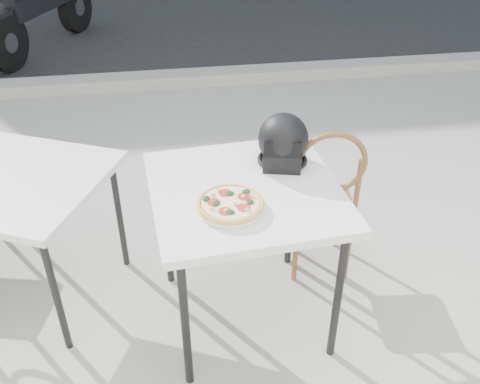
{
  "coord_description": "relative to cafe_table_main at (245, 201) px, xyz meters",
  "views": [
    {
      "loc": [
        -0.42,
        -2.22,
        2.15
      ],
      "look_at": [
        -0.12,
        -0.33,
        0.86
      ],
      "focal_mm": 40.0,
      "sensor_mm": 36.0,
      "label": 1
    }
  ],
  "objects": [
    {
      "name": "motorcycle",
      "position": [
        -1.63,
        4.55,
        -0.29
      ],
      "size": [
        0.95,
        1.93,
        1.02
      ],
      "rotation": [
        0.0,
        0.0,
        -0.42
      ],
      "color": "black",
      "rests_on": "street_asphalt"
    },
    {
      "name": "pizza",
      "position": [
        -0.09,
        -0.15,
        0.1
      ],
      "size": [
        0.36,
        0.36,
        0.04
      ],
      "rotation": [
        0.0,
        0.0,
        0.26
      ],
      "color": "#DEA751",
      "rests_on": "plate"
    },
    {
      "name": "curb",
      "position": [
        0.08,
        3.23,
        -0.68
      ],
      "size": [
        30.0,
        0.25,
        0.12
      ],
      "primitive_type": "cube",
      "color": "gray",
      "rests_on": "ground"
    },
    {
      "name": "cafe_chair_main",
      "position": [
        0.48,
        0.28,
        -0.2
      ],
      "size": [
        0.41,
        0.41,
        0.96
      ],
      "rotation": [
        0.0,
        0.0,
        3.03
      ],
      "color": "brown",
      "rests_on": "ground"
    },
    {
      "name": "cafe_table_side",
      "position": [
        -1.07,
        0.35,
        -0.06
      ],
      "size": [
        1.05,
        1.05,
        0.75
      ],
      "rotation": [
        0.0,
        0.0,
        -0.44
      ],
      "color": "silver",
      "rests_on": "ground"
    },
    {
      "name": "ground",
      "position": [
        0.08,
        0.23,
        -0.74
      ],
      "size": [
        80.0,
        80.0,
        0.0
      ],
      "primitive_type": "plane",
      "color": "#9E9B96",
      "rests_on": "ground"
    },
    {
      "name": "cafe_table_main",
      "position": [
        0.0,
        0.0,
        0.0
      ],
      "size": [
        0.92,
        0.92,
        0.81
      ],
      "rotation": [
        0.0,
        0.0,
        0.08
      ],
      "color": "silver",
      "rests_on": "ground"
    },
    {
      "name": "plate",
      "position": [
        -0.09,
        -0.15,
        0.08
      ],
      "size": [
        0.33,
        0.33,
        0.02
      ],
      "rotation": [
        0.0,
        0.0,
        0.16
      ],
      "color": "white",
      "rests_on": "cafe_table_main"
    },
    {
      "name": "helmet",
      "position": [
        0.21,
        0.19,
        0.18
      ],
      "size": [
        0.3,
        0.31,
        0.25
      ],
      "rotation": [
        0.0,
        0.0,
        -0.25
      ],
      "color": "black",
      "rests_on": "cafe_table_main"
    }
  ]
}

